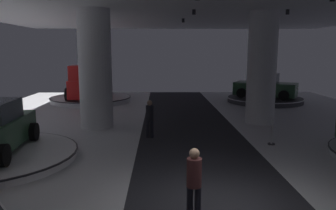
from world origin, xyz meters
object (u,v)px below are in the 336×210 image
at_px(display_platform_deep_right, 265,99).
at_px(display_car_deep_right, 265,87).
at_px(display_platform_deep_left, 91,99).
at_px(column_left, 95,69).
at_px(pickup_truck_deep_left, 90,84).
at_px(visitor_walking_near, 150,117).
at_px(column_right, 262,68).
at_px(visitor_walking_far, 194,179).

xyz_separation_m(display_platform_deep_right, display_car_deep_right, (-0.03, 0.02, 0.92)).
xyz_separation_m(display_platform_deep_right, display_platform_deep_left, (-12.42, 0.42, 0.01)).
relative_size(column_left, display_car_deep_right, 1.21).
height_order(pickup_truck_deep_left, visitor_walking_near, pickup_truck_deep_left).
xyz_separation_m(column_left, display_car_deep_right, (10.47, 7.54, -1.64)).
bearing_deg(display_platform_deep_right, column_right, -109.67).
bearing_deg(display_platform_deep_left, visitor_walking_far, -71.46).
relative_size(column_left, pickup_truck_deep_left, 1.02).
bearing_deg(pickup_truck_deep_left, column_right, -34.51).
height_order(display_platform_deep_right, visitor_walking_near, visitor_walking_near).
xyz_separation_m(column_right, pickup_truck_deep_left, (-9.99, 6.87, -1.44)).
bearing_deg(display_platform_deep_right, visitor_walking_near, -129.45).
bearing_deg(display_platform_deep_right, display_platform_deep_left, 178.05).
bearing_deg(visitor_walking_near, visitor_walking_far, -80.50).
distance_m(column_right, display_platform_deep_left, 12.58).
relative_size(visitor_walking_near, visitor_walking_far, 1.00).
bearing_deg(pickup_truck_deep_left, visitor_walking_near, -65.12).
bearing_deg(display_platform_deep_left, display_car_deep_right, -1.89).
height_order(column_left, pickup_truck_deep_left, column_left).
height_order(column_left, visitor_walking_near, column_left).
relative_size(column_right, visitor_walking_far, 3.46).
bearing_deg(visitor_walking_far, pickup_truck_deep_left, 108.84).
bearing_deg(column_left, visitor_walking_near, -38.83).
bearing_deg(pickup_truck_deep_left, display_platform_deep_left, 92.27).
bearing_deg(visitor_walking_far, column_right, 65.85).
bearing_deg(display_platform_deep_left, visitor_walking_near, -65.77).
distance_m(display_car_deep_right, visitor_walking_far, 17.79).
distance_m(display_platform_deep_left, visitor_walking_near, 11.02).
bearing_deg(column_left, display_platform_deep_right, 35.62).
bearing_deg(display_car_deep_right, column_right, -109.43).
bearing_deg(display_platform_deep_left, column_right, -35.71).
distance_m(display_platform_deep_left, pickup_truck_deep_left, 1.15).
bearing_deg(display_car_deep_right, display_platform_deep_right, -29.48).
xyz_separation_m(visitor_walking_near, visitor_walking_far, (1.14, -6.84, 0.00)).
height_order(display_platform_deep_right, display_platform_deep_left, display_platform_deep_left).
bearing_deg(column_right, column_left, -174.66).
relative_size(display_platform_deep_right, visitor_walking_far, 3.34).
relative_size(display_car_deep_right, visitor_walking_near, 2.86).
distance_m(column_left, display_platform_deep_left, 8.56).
height_order(column_left, display_platform_deep_left, column_left).
distance_m(display_car_deep_right, display_platform_deep_left, 12.43).
bearing_deg(column_right, pickup_truck_deep_left, 145.49).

